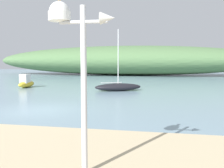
{
  "coord_description": "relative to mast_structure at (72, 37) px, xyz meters",
  "views": [
    {
      "loc": [
        5.93,
        -11.24,
        2.49
      ],
      "look_at": [
        2.85,
        5.34,
        0.91
      ],
      "focal_mm": 38.42,
      "sensor_mm": 36.0,
      "label": 1
    }
  ],
  "objects": [
    {
      "name": "ground_plane",
      "position": [
        -4.27,
        6.68,
        -2.98
      ],
      "size": [
        120.0,
        120.0,
        0.0
      ],
      "primitive_type": "plane",
      "color": "#7A99A8"
    },
    {
      "name": "distant_hill",
      "position": [
        -3.69,
        39.72,
        -0.29
      ],
      "size": [
        50.73,
        11.85,
        5.39
      ],
      "primitive_type": "ellipsoid",
      "color": "#517547",
      "rests_on": "ground"
    },
    {
      "name": "mast_structure",
      "position": [
        0.0,
        0.0,
        0.0
      ],
      "size": [
        1.33,
        0.44,
        3.47
      ],
      "color": "silver",
      "rests_on": "beach_sand"
    },
    {
      "name": "sailboat_outer_mooring",
      "position": [
        -1.54,
        15.53,
        -2.64
      ],
      "size": [
        4.21,
        2.76,
        5.19
      ],
      "color": "black",
      "rests_on": "ground"
    },
    {
      "name": "motorboat_mid_channel",
      "position": [
        -10.67,
        16.48,
        -2.51
      ],
      "size": [
        0.92,
        2.43,
        1.31
      ],
      "color": "gold",
      "rests_on": "ground"
    }
  ]
}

